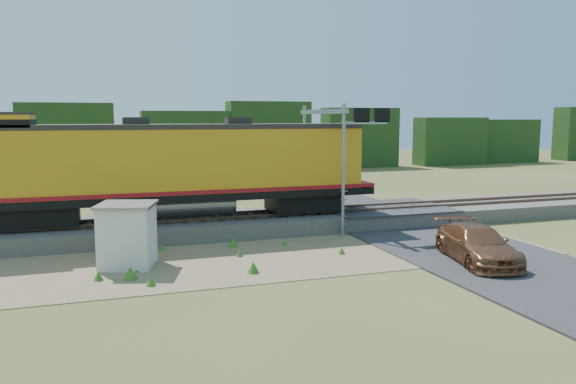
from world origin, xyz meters
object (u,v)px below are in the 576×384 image
object	(u,v)px
signal_gantry	(333,135)
car	(477,244)
locomotive	(173,166)
shed	(127,235)

from	to	relation	value
signal_gantry	car	xyz separation A→B (m)	(2.78, -8.70, -4.25)
signal_gantry	car	world-z (taller)	signal_gantry
signal_gantry	car	distance (m)	10.07
locomotive	shed	bearing A→B (deg)	-115.23
shed	signal_gantry	size ratio (longest dim) A/B	0.41
locomotive	shed	size ratio (longest dim) A/B	7.53
locomotive	shed	distance (m)	6.37
car	shed	bearing A→B (deg)	177.09
locomotive	car	size ratio (longest dim) A/B	3.86
shed	signal_gantry	bearing A→B (deg)	39.96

